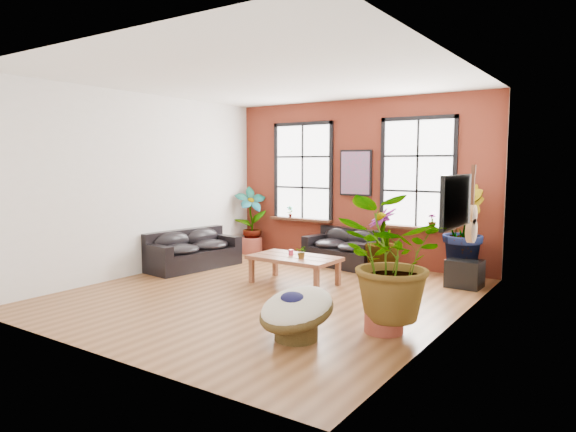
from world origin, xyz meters
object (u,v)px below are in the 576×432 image
sofa_back (345,249)px  coffee_table (294,259)px  papasan_chair (296,311)px  sofa_left (192,251)px

sofa_back → coffee_table: bearing=-78.2°
coffee_table → papasan_chair: 2.90m
sofa_left → papasan_chair: size_ratio=1.80×
coffee_table → papasan_chair: papasan_chair is taller
sofa_left → coffee_table: bearing=-82.7°
coffee_table → sofa_left: bearing=-178.8°
sofa_back → papasan_chair: sofa_back is taller
sofa_back → coffee_table: 1.98m
sofa_left → papasan_chair: 4.79m
sofa_back → papasan_chair: size_ratio=1.58×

